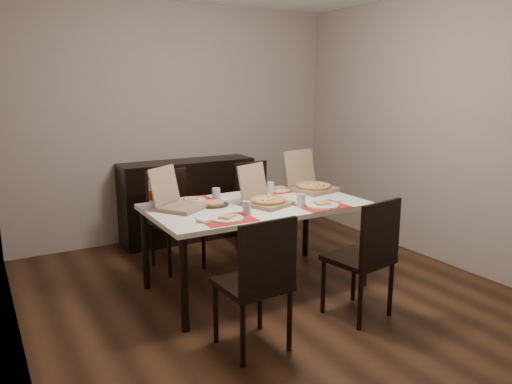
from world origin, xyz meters
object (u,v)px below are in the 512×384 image
dining_table (256,211)px  pizza_box_center (265,199)px  chair_near_left (258,279)px  sideboard (188,200)px  dip_bowl (264,196)px  chair_near_right (366,254)px  chair_far_right (257,203)px  soda_bottle (154,194)px  chair_far_left (173,215)px

dining_table → pizza_box_center: (0.04, -0.08, 0.12)m
chair_near_left → pizza_box_center: 1.07m
dining_table → sideboard: bearing=89.3°
chair_near_left → dip_bowl: (0.70, 1.10, 0.25)m
sideboard → pizza_box_center: bearing=-89.4°
chair_near_right → dining_table: bearing=114.5°
chair_far_right → soda_bottle: size_ratio=3.37×
dining_table → chair_far_right: bearing=59.4°
chair_near_right → soda_bottle: size_ratio=3.37×
chair_near_left → dip_bowl: bearing=57.6°
chair_far_right → pizza_box_center: (-0.47, -0.94, 0.29)m
chair_far_left → pizza_box_center: 1.08m
chair_far_right → dip_bowl: 0.82m
chair_far_right → pizza_box_center: pizza_box_center is taller
dining_table → pizza_box_center: size_ratio=3.93×
sideboard → soda_bottle: soda_bottle is taller
pizza_box_center → dip_bowl: 0.28m
sideboard → chair_far_left: chair_far_left is taller
chair_near_right → pizza_box_center: pizza_box_center is taller
chair_near_right → soda_bottle: 1.74m
chair_near_left → chair_far_left: bearing=86.9°
chair_near_left → chair_near_right: bearing=1.3°
pizza_box_center → chair_near_left: bearing=-123.3°
chair_far_right → soda_bottle: (-1.30, -0.58, 0.36)m
chair_far_left → pizza_box_center: (0.47, -0.93, 0.29)m
chair_far_right → pizza_box_center: 1.10m
sideboard → chair_far_left: 0.86m
chair_near_left → chair_far_right: size_ratio=1.00×
pizza_box_center → dip_bowl: size_ratio=3.69×
chair_near_right → chair_far_right: 1.78m
pizza_box_center → dip_bowl: (0.13, 0.24, -0.04)m
pizza_box_center → soda_bottle: pizza_box_center is taller
chair_near_right → chair_far_left: 1.96m
sideboard → chair_near_left: 2.58m
chair_near_right → sideboard: bearing=99.0°
chair_far_left → soda_bottle: (-0.36, -0.57, 0.36)m
chair_near_right → chair_far_right: size_ratio=1.00×
chair_far_left → chair_far_right: bearing=0.6°
chair_near_right → chair_far_right: same height
chair_far_right → chair_near_left: bearing=-119.9°
sideboard → pizza_box_center: 1.70m
chair_near_right → chair_near_left: bearing=-178.7°
sideboard → soda_bottle: bearing=-122.0°
chair_far_left → soda_bottle: size_ratio=3.37×
sideboard → dining_table: bearing=-90.7°
chair_far_left → soda_bottle: 0.77m
pizza_box_center → dip_bowl: bearing=60.9°
dining_table → chair_near_left: 1.09m
chair_near_right → pizza_box_center: 0.96m
chair_near_right → chair_far_right: bearing=87.0°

